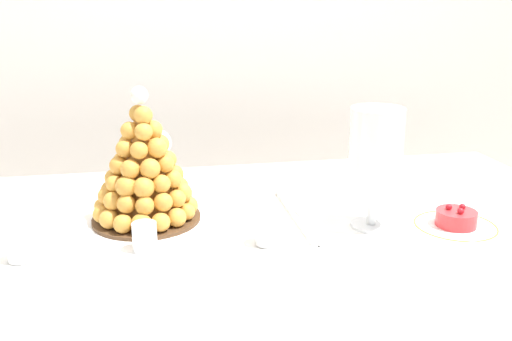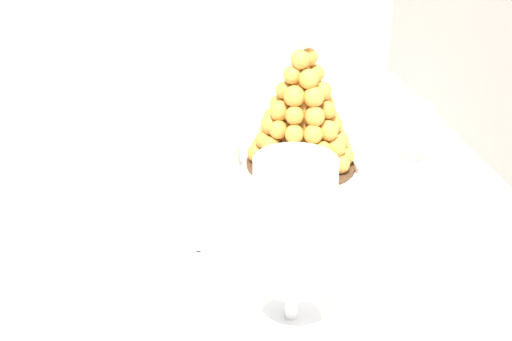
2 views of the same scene
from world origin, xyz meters
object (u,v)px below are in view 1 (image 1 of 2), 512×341
Objects in this scene: macaron_goblet at (375,154)px; dessert_cup_centre at (268,232)px; dessert_cup_left at (20,247)px; wine_glass at (157,145)px; dessert_cup_mid_left at (145,238)px; croquembouche at (144,171)px; serving_tray at (149,232)px; fruit_tart_plate at (456,222)px.

dessert_cup_centre is at bearing -165.82° from macaron_goblet.
dessert_cup_left is at bearing -176.25° from macaron_goblet.
dessert_cup_centre is at bearing -63.49° from wine_glass.
dessert_cup_centre is at bearing -3.61° from dessert_cup_mid_left.
croquembouche is at bearing 167.09° from macaron_goblet.
croquembouche is at bearing 93.15° from serving_tray.
dessert_cup_mid_left is at bearing 176.39° from dessert_cup_centre.
croquembouche reaches higher than serving_tray.
macaron_goblet reaches higher than fruit_tart_plate.
fruit_tart_plate is 0.76m from wine_glass.
dessert_cup_centre is 0.48m from wine_glass.
dessert_cup_left is 0.99× the size of dessert_cup_mid_left.
macaron_goblet is (0.49, 0.05, 0.13)m from dessert_cup_mid_left.
croquembouche reaches higher than dessert_cup_left.
dessert_cup_left is 0.23m from dessert_cup_mid_left.
dessert_cup_mid_left is 1.03× the size of dessert_cup_centre.
croquembouche reaches higher than wine_glass.
fruit_tart_plate is (0.67, -0.16, -0.11)m from croquembouche.
serving_tray is at bearing 172.08° from fruit_tart_plate.
dessert_cup_centre is at bearing -1.75° from dessert_cup_left.
dessert_cup_mid_left reaches higher than serving_tray.
serving_tray is at bearing 155.21° from dessert_cup_centre.
serving_tray is at bearing 21.87° from dessert_cup_left.
serving_tray is at bearing -95.66° from wine_glass.
dessert_cup_left is at bearing -158.13° from serving_tray.
croquembouche is 0.30m from dessert_cup_left.
croquembouche is at bearing -97.93° from wine_glass.
dessert_cup_mid_left is 0.35× the size of wine_glass.
croquembouche reaches higher than dessert_cup_mid_left.
fruit_tart_plate is (0.18, -0.04, -0.15)m from macaron_goblet.
dessert_cup_centre reaches higher than serving_tray.
dessert_cup_left is 0.49m from wine_glass.
croquembouche is 5.43× the size of dessert_cup_left.
dessert_cup_left is 0.91m from fruit_tart_plate.
fruit_tart_plate is (0.43, 0.02, -0.02)m from dessert_cup_centre.
dessert_cup_left is 0.30× the size of fruit_tart_plate.
serving_tray is 0.67m from fruit_tart_plate.
wine_glass is at bearing 84.72° from dessert_cup_mid_left.
wine_glass is (0.03, 0.24, -0.00)m from croquembouche.
dessert_cup_left is at bearing -179.78° from dessert_cup_mid_left.
macaron_goblet is at bearing -5.70° from serving_tray.
dessert_cup_centre is at bearing -35.64° from croquembouche.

